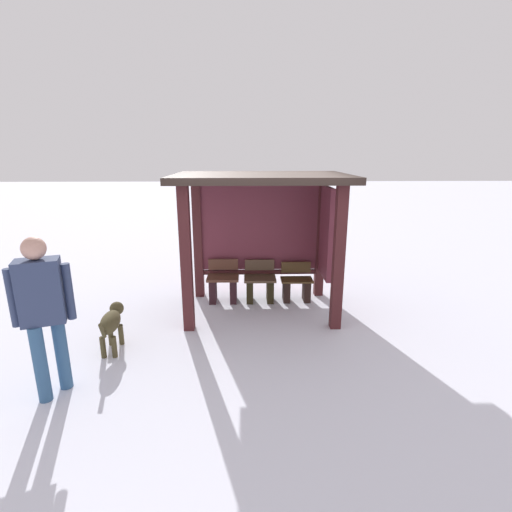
{
  "coord_description": "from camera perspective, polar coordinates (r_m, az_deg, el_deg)",
  "views": [
    {
      "loc": [
        -0.24,
        -6.07,
        2.66
      ],
      "look_at": [
        -0.08,
        0.18,
        0.93
      ],
      "focal_mm": 26.39,
      "sensor_mm": 36.0,
      "label": 1
    }
  ],
  "objects": [
    {
      "name": "bench_center_inside",
      "position": [
        6.92,
        0.59,
        -4.49
      ],
      "size": [
        0.57,
        0.41,
        0.74
      ],
      "color": "brown",
      "rests_on": "ground"
    },
    {
      "name": "dog",
      "position": [
        5.6,
        -21.06,
        -9.35
      ],
      "size": [
        0.27,
        0.86,
        0.59
      ],
      "color": "#453D24",
      "rests_on": "ground"
    },
    {
      "name": "bench_right_inside",
      "position": [
        6.98,
        6.14,
        -4.56
      ],
      "size": [
        0.57,
        0.35,
        0.7
      ],
      "color": "#4E391F",
      "rests_on": "ground"
    },
    {
      "name": "ground_plane",
      "position": [
        6.63,
        0.72,
        -8.14
      ],
      "size": [
        60.0,
        60.0,
        0.0
      ],
      "primitive_type": "plane",
      "color": "white"
    },
    {
      "name": "bus_shelter",
      "position": [
        6.34,
        1.58,
        7.08
      ],
      "size": [
        2.77,
        1.92,
        2.32
      ],
      "color": "#461C1F",
      "rests_on": "ground"
    },
    {
      "name": "bench_left_inside",
      "position": [
        6.93,
        -5.0,
        -4.45
      ],
      "size": [
        0.57,
        0.4,
        0.76
      ],
      "color": "brown",
      "rests_on": "ground"
    },
    {
      "name": "person_walking",
      "position": [
        4.64,
        -29.6,
        -6.52
      ],
      "size": [
        0.62,
        0.41,
        1.83
      ],
      "color": "navy",
      "rests_on": "ground"
    }
  ]
}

